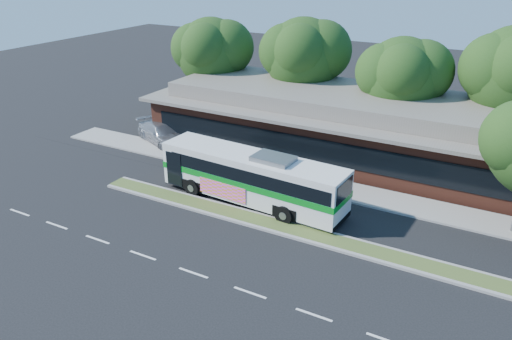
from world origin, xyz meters
name	(u,v)px	position (x,y,z in m)	size (l,w,h in m)	color
ground	(298,239)	(0.00, 0.00, 0.00)	(120.00, 120.00, 0.00)	black
median_strip	(302,233)	(0.00, 0.60, 0.07)	(26.00, 1.10, 0.15)	#435926
sidewalk	(341,190)	(0.00, 6.40, 0.06)	(44.00, 2.60, 0.12)	gray
parking_lot	(150,128)	(-18.00, 10.00, 0.01)	(14.00, 12.00, 0.01)	black
plaza_building	(375,128)	(0.00, 12.99, 2.13)	(33.20, 11.20, 4.45)	brown
tree_bg_a	(216,51)	(-14.58, 15.14, 5.87)	(6.47, 5.80, 8.63)	black
tree_bg_b	(309,54)	(-6.57, 16.14, 6.14)	(6.69, 6.00, 9.00)	black
tree_bg_c	(408,75)	(1.40, 15.13, 5.59)	(6.24, 5.60, 8.26)	black
transit_bus	(253,174)	(-4.04, 2.50, 1.79)	(11.59, 3.22, 3.22)	silver
sedan	(162,133)	(-14.93, 7.80, 0.77)	(2.17, 5.34, 1.55)	#A9AAB0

